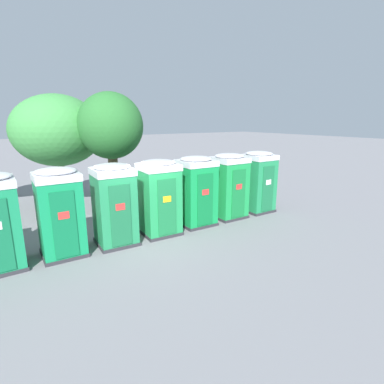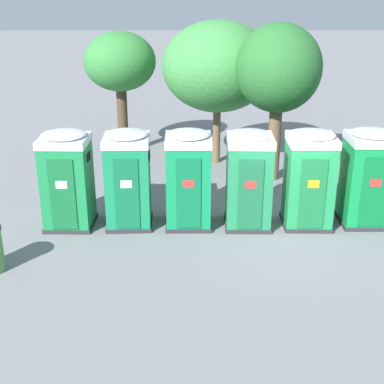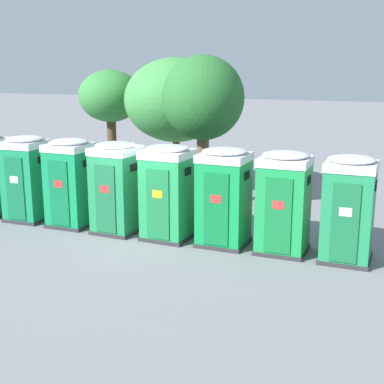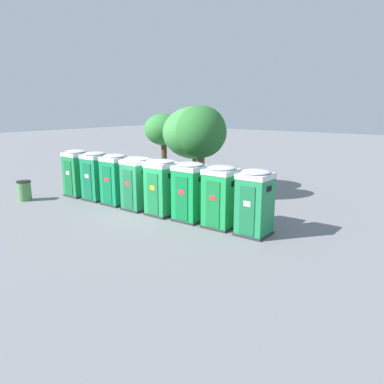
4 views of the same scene
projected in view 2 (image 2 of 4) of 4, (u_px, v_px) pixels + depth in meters
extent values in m
plane|color=slate|center=(276.00, 223.00, 14.20)|extent=(120.00, 120.00, 0.00)
cube|color=#2D2D33|center=(71.00, 223.00, 14.09)|extent=(1.25, 1.24, 0.10)
cube|color=#1C8444|center=(68.00, 184.00, 13.69)|extent=(1.19, 1.18, 2.10)
cube|color=#156735|center=(62.00, 195.00, 13.17)|extent=(0.64, 0.05, 1.85)
cube|color=white|center=(61.00, 185.00, 13.05)|extent=(0.28, 0.02, 0.20)
cube|color=black|center=(89.00, 157.00, 13.41)|extent=(0.04, 0.36, 0.20)
cube|color=silver|center=(64.00, 141.00, 13.27)|extent=(1.23, 1.21, 0.20)
ellipsoid|color=silver|center=(63.00, 135.00, 13.21)|extent=(1.17, 1.15, 0.18)
cube|color=#2D2D33|center=(130.00, 222.00, 14.13)|extent=(1.20, 1.23, 0.10)
cube|color=#178551|center=(128.00, 183.00, 13.73)|extent=(1.14, 1.17, 2.10)
cube|color=#12683F|center=(127.00, 194.00, 13.21)|extent=(0.61, 0.05, 1.85)
cube|color=white|center=(126.00, 184.00, 13.09)|extent=(0.28, 0.02, 0.20)
cube|color=black|center=(149.00, 156.00, 13.48)|extent=(0.03, 0.36, 0.20)
cube|color=silver|center=(126.00, 140.00, 13.31)|extent=(1.17, 1.21, 0.20)
ellipsoid|color=silver|center=(126.00, 134.00, 13.25)|extent=(1.12, 1.15, 0.18)
cube|color=#2D2D33|center=(188.00, 222.00, 14.14)|extent=(1.18, 1.20, 0.10)
cube|color=#138B4F|center=(188.00, 183.00, 13.74)|extent=(1.12, 1.14, 2.10)
cube|color=#0E6C3E|center=(188.00, 194.00, 13.22)|extent=(0.61, 0.03, 1.85)
cube|color=red|center=(188.00, 184.00, 13.10)|extent=(0.28, 0.01, 0.20)
cube|color=black|center=(211.00, 156.00, 13.47)|extent=(0.02, 0.36, 0.20)
cube|color=silver|center=(188.00, 140.00, 13.32)|extent=(1.15, 1.18, 0.20)
ellipsoid|color=silver|center=(188.00, 134.00, 13.26)|extent=(1.10, 1.12, 0.18)
cube|color=#2D2D33|center=(247.00, 223.00, 14.10)|extent=(1.21, 1.24, 0.10)
cube|color=#22844E|center=(249.00, 184.00, 13.70)|extent=(1.15, 1.18, 2.10)
cube|color=#1A673D|center=(250.00, 195.00, 13.18)|extent=(0.61, 0.05, 1.85)
cube|color=red|center=(251.00, 185.00, 13.06)|extent=(0.28, 0.02, 0.20)
cube|color=black|center=(272.00, 157.00, 13.42)|extent=(0.04, 0.36, 0.20)
cube|color=silver|center=(250.00, 140.00, 13.28)|extent=(1.19, 1.21, 0.20)
ellipsoid|color=silver|center=(251.00, 135.00, 13.22)|extent=(1.13, 1.15, 0.18)
cube|color=#2D2D33|center=(305.00, 222.00, 14.14)|extent=(1.26, 1.24, 0.10)
cube|color=#21934E|center=(309.00, 183.00, 13.73)|extent=(1.20, 1.18, 2.10)
cube|color=#1A733D|center=(313.00, 194.00, 13.22)|extent=(0.64, 0.05, 1.85)
cube|color=yellow|center=(314.00, 184.00, 13.10)|extent=(0.28, 0.02, 0.20)
cube|color=black|center=(334.00, 156.00, 13.45)|extent=(0.04, 0.36, 0.20)
cube|color=silver|center=(312.00, 140.00, 13.31)|extent=(1.24, 1.21, 0.20)
ellipsoid|color=silver|center=(313.00, 134.00, 13.26)|extent=(1.18, 1.15, 0.18)
cube|color=#2D2D33|center=(362.00, 220.00, 14.23)|extent=(1.25, 1.21, 0.10)
cube|color=#139144|center=(367.00, 182.00, 13.83)|extent=(1.19, 1.16, 2.10)
cube|color=#0E7135|center=(374.00, 193.00, 13.31)|extent=(0.65, 0.04, 1.85)
cube|color=red|center=(376.00, 183.00, 13.19)|extent=(0.28, 0.01, 0.20)
cube|color=silver|center=(373.00, 139.00, 13.40)|extent=(1.23, 1.19, 0.20)
ellipsoid|color=silver|center=(374.00, 133.00, 13.35)|extent=(1.17, 1.13, 0.18)
cylinder|color=brown|center=(217.00, 127.00, 18.57)|extent=(0.27, 0.27, 2.51)
ellipsoid|color=#3D8C42|center=(218.00, 66.00, 17.80)|extent=(3.72, 3.72, 3.01)
cylinder|color=brown|center=(274.00, 137.00, 16.88)|extent=(0.40, 0.40, 2.81)
ellipsoid|color=#286B2D|center=(278.00, 68.00, 16.10)|extent=(2.62, 2.62, 2.68)
cylinder|color=#4C3826|center=(122.00, 116.00, 19.54)|extent=(0.38, 0.38, 2.79)
ellipsoid|color=#337F38|center=(120.00, 61.00, 18.82)|extent=(2.54, 2.54, 2.08)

